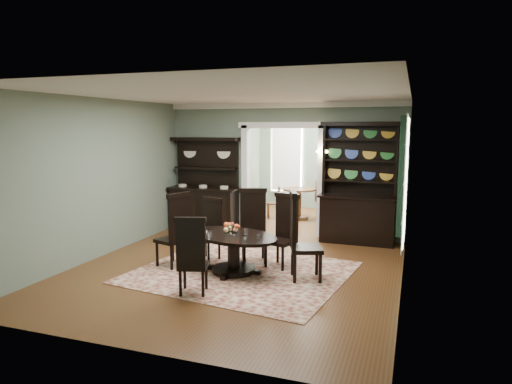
# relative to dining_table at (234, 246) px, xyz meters

# --- Properties ---
(room) EXTENTS (5.51, 6.01, 3.01)m
(room) POSITION_rel_dining_table_xyz_m (-0.03, 0.13, 1.12)
(room) COLOR #5A3717
(room) RESTS_ON ground
(parlor) EXTENTS (3.51, 3.50, 3.01)m
(parlor) POSITION_rel_dining_table_xyz_m (-0.03, 5.61, 1.05)
(parlor) COLOR #5A3717
(parlor) RESTS_ON ground
(doorway_trim) EXTENTS (2.08, 0.25, 2.57)m
(doorway_trim) POSITION_rel_dining_table_xyz_m (-0.03, 3.08, 1.16)
(doorway_trim) COLOR white
(doorway_trim) RESTS_ON floor
(right_window) EXTENTS (0.15, 1.47, 2.12)m
(right_window) POSITION_rel_dining_table_xyz_m (2.66, 1.01, 1.14)
(right_window) COLOR white
(right_window) RESTS_ON wall_right
(wall_sconce) EXTENTS (0.27, 0.21, 0.21)m
(wall_sconce) POSITION_rel_dining_table_xyz_m (0.92, 2.93, 1.43)
(wall_sconce) COLOR gold
(wall_sconce) RESTS_ON back_wall_right
(rug) EXTENTS (3.79, 3.40, 0.01)m
(rug) POSITION_rel_dining_table_xyz_m (0.13, 0.03, -0.46)
(rug) COLOR maroon
(rug) RESTS_ON floor
(dining_table) EXTENTS (1.98, 1.98, 0.66)m
(dining_table) POSITION_rel_dining_table_xyz_m (0.00, 0.00, 0.00)
(dining_table) COLOR black
(dining_table) RESTS_ON rug
(centerpiece) EXTENTS (1.24, 0.80, 0.20)m
(centerpiece) POSITION_rel_dining_table_xyz_m (-0.01, -0.06, 0.26)
(centerpiece) COLOR white
(centerpiece) RESTS_ON dining_table
(chair_far_left) EXTENTS (0.51, 0.49, 1.16)m
(chair_far_left) POSITION_rel_dining_table_xyz_m (-0.72, 0.60, 0.15)
(chair_far_left) COLOR black
(chair_far_left) RESTS_ON rug
(chair_far_mid) EXTENTS (0.65, 0.63, 1.34)m
(chair_far_mid) POSITION_rel_dining_table_xyz_m (0.07, 0.79, 0.24)
(chair_far_mid) COLOR black
(chair_far_mid) RESTS_ON rug
(chair_far_right) EXTENTS (0.60, 0.59, 1.30)m
(chair_far_right) POSITION_rel_dining_table_xyz_m (0.70, 0.66, 0.22)
(chair_far_right) COLOR black
(chair_far_right) RESTS_ON rug
(chair_end_left) EXTENTS (0.59, 0.61, 1.34)m
(chair_end_left) POSITION_rel_dining_table_xyz_m (-1.07, -0.06, 0.24)
(chair_end_left) COLOR black
(chair_end_left) RESTS_ON rug
(chair_end_right) EXTENTS (0.66, 0.68, 1.45)m
(chair_end_right) POSITION_rel_dining_table_xyz_m (1.13, 0.01, 0.30)
(chair_end_right) COLOR black
(chair_end_right) RESTS_ON rug
(chair_near) EXTENTS (0.54, 0.53, 1.19)m
(chair_near) POSITION_rel_dining_table_xyz_m (-0.17, -1.20, 0.17)
(chair_near) COLOR black
(chair_near) RESTS_ON rug
(sideboard) EXTENTS (1.68, 0.60, 2.22)m
(sideboard) POSITION_rel_dining_table_xyz_m (-1.89, 2.82, 0.31)
(sideboard) COLOR black
(sideboard) RESTS_ON floor
(welsh_dresser) EXTENTS (1.66, 0.63, 2.57)m
(welsh_dresser) POSITION_rel_dining_table_xyz_m (1.73, 2.80, 0.47)
(welsh_dresser) COLOR black
(welsh_dresser) RESTS_ON floor
(parlor_table) EXTENTS (0.89, 0.89, 0.83)m
(parlor_table) POSITION_rel_dining_table_xyz_m (-0.05, 4.82, 0.08)
(parlor_table) COLOR #4F2D16
(parlor_table) RESTS_ON parlor_floor
(parlor_chair_left) EXTENTS (0.41, 0.40, 0.86)m
(parlor_chair_left) POSITION_rel_dining_table_xyz_m (-0.70, 4.74, -0.00)
(parlor_chair_left) COLOR #4F2D16
(parlor_chair_left) RESTS_ON parlor_floor
(parlor_chair_right) EXTENTS (0.50, 0.49, 1.04)m
(parlor_chair_right) POSITION_rel_dining_table_xyz_m (0.53, 4.89, 0.10)
(parlor_chair_right) COLOR #4F2D16
(parlor_chair_right) RESTS_ON parlor_floor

